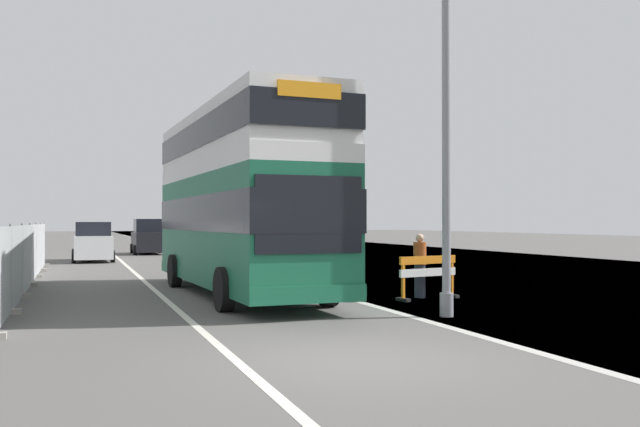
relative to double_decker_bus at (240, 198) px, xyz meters
name	(u,v)px	position (x,y,z in m)	size (l,w,h in m)	color
ground	(385,358)	(0.15, -9.13, -2.70)	(140.00, 280.00, 0.10)	#565451
double_decker_bus	(240,198)	(0.00, 0.00, 0.00)	(3.09, 10.93, 4.98)	#196042
lamppost_foreground	(446,130)	(3.16, -5.71, 1.30)	(0.29, 0.70, 8.37)	gray
roadworks_barrier	(428,272)	(4.35, -2.68, -1.94)	(1.85, 0.84, 1.12)	orange
construction_site_fence	(30,256)	(-5.57, 4.51, -1.71)	(0.44, 20.60, 1.96)	#A8AAAD
car_oncoming_near	(93,243)	(-3.42, 18.17, -1.71)	(2.00, 4.51, 1.98)	silver
car_receding_mid	(148,238)	(-0.02, 25.29, -1.65)	(1.92, 4.09, 2.16)	black
pedestrian_at_kerb	(420,266)	(4.33, -2.27, -1.80)	(0.34, 0.34, 1.69)	#2D3342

